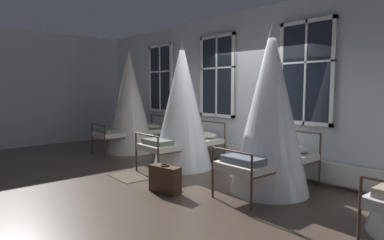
% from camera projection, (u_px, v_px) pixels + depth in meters
% --- Properties ---
extents(ground, '(22.30, 22.30, 0.00)m').
position_uv_depth(ground, '(218.00, 177.00, 6.37)').
color(ground, '#4C3D33').
extents(back_wall_with_windows, '(12.15, 0.10, 3.36)m').
position_uv_depth(back_wall_with_windows, '(259.00, 89.00, 6.98)').
color(back_wall_with_windows, silver).
rests_on(back_wall_with_windows, ground).
extents(end_wall_left, '(0.10, 6.17, 3.36)m').
position_uv_depth(end_wall_left, '(39.00, 89.00, 9.86)').
color(end_wall_left, silver).
rests_on(end_wall_left, ground).
extents(window_bank, '(7.93, 0.10, 2.86)m').
position_uv_depth(window_bank, '(255.00, 117.00, 6.96)').
color(window_bank, black).
rests_on(window_bank, ground).
extents(cot_first, '(1.29, 1.89, 2.72)m').
position_uv_depth(cot_first, '(130.00, 103.00, 8.86)').
color(cot_first, '#4C3323').
rests_on(cot_first, ground).
extents(cot_second, '(1.29, 1.88, 2.71)m').
position_uv_depth(cot_second, '(182.00, 107.00, 7.07)').
color(cot_second, '#4C3323').
rests_on(cot_second, ground).
extents(cot_third, '(1.29, 1.87, 2.75)m').
position_uv_depth(cot_third, '(270.00, 111.00, 5.39)').
color(cot_third, '#4C3323').
rests_on(cot_third, ground).
extents(rug_second, '(0.82, 0.58, 0.01)m').
position_uv_depth(rug_second, '(130.00, 177.00, 6.40)').
color(rug_second, brown).
rests_on(rug_second, ground).
extents(suitcase_dark, '(0.59, 0.31, 0.47)m').
position_uv_depth(suitcase_dark, '(165.00, 179.00, 5.44)').
color(suitcase_dark, '#472D1E').
rests_on(suitcase_dark, ground).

